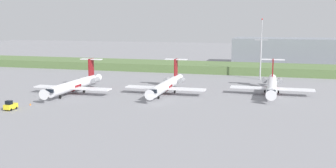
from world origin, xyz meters
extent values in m
plane|color=gray|center=(0.00, 30.00, 0.00)|extent=(500.00, 500.00, 0.00)
cube|color=#597542|center=(0.00, 67.63, 1.59)|extent=(320.00, 20.00, 3.18)
cylinder|color=white|center=(-26.15, 7.41, 2.45)|extent=(2.70, 24.00, 2.70)
cone|color=white|center=(-26.15, -6.09, 2.45)|extent=(2.70, 3.00, 2.70)
cone|color=white|center=(-26.15, 21.41, 2.45)|extent=(2.30, 4.00, 2.29)
cube|color=black|center=(-26.15, -4.19, 2.92)|extent=(2.02, 1.80, 0.90)
cylinder|color=maroon|center=(-26.15, 7.41, 2.30)|extent=(2.76, 3.60, 2.76)
cube|color=white|center=(-32.06, 6.41, 1.84)|extent=(11.00, 3.20, 0.36)
cube|color=white|center=(-20.25, 6.41, 1.84)|extent=(11.00, 3.20, 0.36)
cube|color=maroon|center=(-26.15, 18.41, 6.40)|extent=(0.36, 3.20, 5.20)
cube|color=white|center=(-26.15, 18.71, 8.80)|extent=(6.80, 1.80, 0.24)
cylinder|color=gray|center=(-28.40, 16.61, 2.65)|extent=(1.50, 3.40, 1.50)
cylinder|color=gray|center=(-23.90, 16.61, 2.65)|extent=(1.50, 3.40, 1.50)
cylinder|color=gray|center=(-26.15, -0.03, 1.00)|extent=(0.20, 0.20, 0.65)
cylinder|color=black|center=(-26.15, -0.03, 0.45)|extent=(0.30, 0.90, 0.90)
cylinder|color=black|center=(-28.05, 9.81, 0.45)|extent=(0.35, 0.90, 0.90)
cylinder|color=black|center=(-24.25, 9.81, 0.45)|extent=(0.35, 0.90, 0.90)
cylinder|color=white|center=(-0.72, 13.98, 2.45)|extent=(2.70, 24.00, 2.70)
cone|color=white|center=(-0.72, 0.48, 2.45)|extent=(2.70, 3.00, 2.70)
cone|color=white|center=(-0.72, 27.98, 2.45)|extent=(2.29, 4.00, 2.29)
cube|color=black|center=(-0.72, 2.38, 2.92)|extent=(2.03, 1.80, 0.90)
cylinder|color=maroon|center=(-0.72, 13.98, 2.30)|extent=(2.76, 3.60, 2.76)
cube|color=white|center=(-6.62, 12.98, 1.84)|extent=(11.00, 3.20, 0.36)
cube|color=white|center=(5.19, 12.98, 1.84)|extent=(11.00, 3.20, 0.36)
cube|color=maroon|center=(-0.72, 24.98, 6.40)|extent=(0.36, 3.20, 5.20)
cube|color=white|center=(-0.72, 25.28, 8.80)|extent=(6.80, 1.80, 0.24)
cylinder|color=gray|center=(-2.97, 23.18, 2.65)|extent=(1.50, 3.40, 1.50)
cylinder|color=gray|center=(1.53, 23.18, 2.65)|extent=(1.50, 3.40, 1.50)
cylinder|color=gray|center=(-0.72, 6.54, 1.00)|extent=(0.20, 0.20, 0.65)
cylinder|color=black|center=(-0.72, 6.54, 0.45)|extent=(0.30, 0.90, 0.90)
cylinder|color=black|center=(-2.62, 16.38, 0.45)|extent=(0.35, 0.90, 0.90)
cylinder|color=black|center=(1.18, 16.38, 0.45)|extent=(0.35, 0.90, 0.90)
cylinder|color=white|center=(28.13, 21.43, 2.45)|extent=(2.70, 24.00, 2.70)
cone|color=white|center=(28.13, 7.93, 2.45)|extent=(2.70, 3.00, 2.70)
cone|color=white|center=(28.13, 35.43, 2.45)|extent=(2.30, 4.00, 2.29)
cube|color=black|center=(28.13, 9.83, 2.92)|extent=(2.02, 1.80, 0.90)
cylinder|color=maroon|center=(28.13, 21.43, 2.30)|extent=(2.76, 3.60, 2.76)
cube|color=white|center=(22.22, 20.43, 1.84)|extent=(11.00, 3.20, 0.36)
cube|color=white|center=(34.03, 20.43, 1.84)|extent=(11.00, 3.20, 0.36)
cube|color=maroon|center=(28.13, 32.43, 6.40)|extent=(0.36, 3.20, 5.20)
cube|color=white|center=(28.13, 32.73, 8.80)|extent=(6.80, 1.80, 0.24)
cylinder|color=gray|center=(25.88, 30.63, 2.65)|extent=(1.50, 3.40, 1.50)
cylinder|color=gray|center=(30.38, 30.63, 2.65)|extent=(1.50, 3.40, 1.50)
cylinder|color=gray|center=(28.13, 13.99, 1.00)|extent=(0.20, 0.20, 0.65)
cylinder|color=black|center=(28.13, 13.99, 0.45)|extent=(0.30, 0.90, 0.90)
cylinder|color=black|center=(26.23, 23.83, 0.45)|extent=(0.35, 0.90, 0.90)
cylinder|color=black|center=(30.03, 23.83, 0.45)|extent=(0.35, 0.90, 0.90)
cylinder|color=#B2B2B7|center=(23.78, 49.66, 6.79)|extent=(0.50, 0.50, 13.58)
cylinder|color=#B2B2B7|center=(23.78, 49.66, 17.23)|extent=(0.28, 0.28, 7.31)
cube|color=#B2B2B7|center=(23.78, 49.66, 13.98)|extent=(4.40, 0.20, 0.20)
sphere|color=red|center=(23.78, 49.66, 21.14)|extent=(0.50, 0.50, 0.50)
cube|color=gray|center=(33.33, 99.00, 6.34)|extent=(48.00, 22.00, 12.68)
cube|color=yellow|center=(-30.20, -14.88, 0.85)|extent=(1.70, 3.20, 1.10)
cube|color=black|center=(-30.20, -15.44, 1.85)|extent=(1.36, 1.10, 0.90)
cylinder|color=black|center=(-30.95, -15.84, 0.30)|extent=(0.22, 0.60, 0.60)
cylinder|color=black|center=(-29.45, -15.84, 0.30)|extent=(0.22, 0.60, 0.60)
cylinder|color=black|center=(-30.95, -13.92, 0.30)|extent=(0.22, 0.60, 0.60)
cylinder|color=black|center=(-29.45, -13.92, 0.30)|extent=(0.22, 0.60, 0.60)
cone|color=orange|center=(-28.87, -9.34, 0.28)|extent=(0.44, 0.44, 0.55)
camera|label=1|loc=(28.69, -89.83, 20.37)|focal=41.38mm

